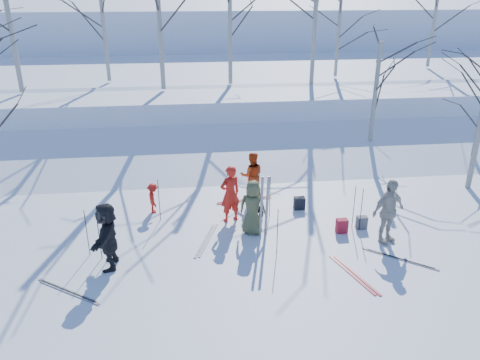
{
  "coord_description": "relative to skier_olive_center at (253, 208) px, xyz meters",
  "views": [
    {
      "loc": [
        -1.5,
        -11.28,
        6.69
      ],
      "look_at": [
        0.0,
        1.5,
        1.3
      ],
      "focal_mm": 35.0,
      "sensor_mm": 36.0,
      "label": 1
    }
  ],
  "objects": [
    {
      "name": "ski_pair_b",
      "position": [
        2.21,
        -2.42,
        -0.8
      ],
      "size": [
        1.26,
        2.01,
        0.02
      ],
      "primitive_type": null,
      "rotation": [
        0.0,
        0.0,
        0.3
      ],
      "color": "maroon",
      "rests_on": "ground"
    },
    {
      "name": "ski_pole_h",
      "position": [
        3.15,
        -0.22,
        -0.14
      ],
      "size": [
        0.02,
        0.02,
        1.34
      ],
      "primitive_type": "cylinder",
      "color": "black",
      "rests_on": "ground"
    },
    {
      "name": "ski_pole_d",
      "position": [
        3.0,
        -0.01,
        -0.14
      ],
      "size": [
        0.02,
        0.02,
        1.34
      ],
      "primitive_type": "cylinder",
      "color": "black",
      "rests_on": "ground"
    },
    {
      "name": "birch_plateau_b",
      "position": [
        6.17,
        12.36,
        3.32
      ],
      "size": [
        3.3,
        3.3,
        3.86
      ],
      "primitive_type": null,
      "color": "silver",
      "rests_on": "snow_plateau"
    },
    {
      "name": "ski_pole_f",
      "position": [
        -3.87,
        -0.57,
        -0.14
      ],
      "size": [
        0.02,
        0.02,
        1.34
      ],
      "primitive_type": "cylinder",
      "color": "black",
      "rests_on": "ground"
    },
    {
      "name": "birch_plateau_g",
      "position": [
        4.42,
        10.66,
        4.54
      ],
      "size": [
        5.01,
        5.01,
        6.3
      ],
      "primitive_type": null,
      "color": "silver",
      "rests_on": "snow_plateau"
    },
    {
      "name": "birch_plateau_d",
      "position": [
        12.59,
        14.85,
        4.18
      ],
      "size": [
        4.51,
        4.51,
        5.58
      ],
      "primitive_type": null,
      "color": "silver",
      "rests_on": "snow_plateau"
    },
    {
      "name": "skier_red_seated",
      "position": [
        -2.92,
        1.69,
        -0.33
      ],
      "size": [
        0.46,
        0.68,
        0.98
      ],
      "primitive_type": "imported",
      "rotation": [
        0.0,
        0.0,
        1.74
      ],
      "color": "red",
      "rests_on": "ground"
    },
    {
      "name": "skier_olive_center",
      "position": [
        0.0,
        0.0,
        0.0
      ],
      "size": [
        0.94,
        0.8,
        1.63
      ],
      "primitive_type": "imported",
      "rotation": [
        0.0,
        0.0,
        2.72
      ],
      "color": "#485030",
      "rests_on": "ground"
    },
    {
      "name": "snow_ramp",
      "position": [
        -0.26,
        6.41,
        -0.66
      ],
      "size": [
        70.0,
        9.49,
        4.12
      ],
      "primitive_type": "cube",
      "rotation": [
        0.3,
        0.0,
        0.0
      ],
      "color": "white",
      "rests_on": "ground"
    },
    {
      "name": "backpack_dark",
      "position": [
        1.72,
        1.39,
        -0.61
      ],
      "size": [
        0.34,
        0.24,
        0.4
      ],
      "primitive_type": "cube",
      "color": "black",
      "rests_on": "ground"
    },
    {
      "name": "upright_ski_right",
      "position": [
        0.37,
        -0.24,
        0.14
      ],
      "size": [
        0.1,
        0.23,
        1.89
      ],
      "primitive_type": "cube",
      "rotation": [
        0.1,
        0.0,
        0.13
      ],
      "color": "silver",
      "rests_on": "ground"
    },
    {
      "name": "snow_plateau",
      "position": [
        -0.26,
        16.41,
        0.19
      ],
      "size": [
        70.0,
        18.0,
        2.2
      ],
      "primitive_type": "cube",
      "color": "white",
      "rests_on": "ground"
    },
    {
      "name": "dog",
      "position": [
        0.26,
        1.06,
        -0.56
      ],
      "size": [
        0.64,
        0.58,
        0.51
      ],
      "primitive_type": "imported",
      "rotation": [
        0.0,
        0.0,
        4.07
      ],
      "color": "black",
      "rests_on": "ground"
    },
    {
      "name": "birch_plateau_c",
      "position": [
        -9.13,
        10.27,
        5.08
      ],
      "size": [
        5.78,
        5.78,
        7.39
      ],
      "primitive_type": null,
      "color": "silver",
      "rests_on": "snow_plateau"
    },
    {
      "name": "ground",
      "position": [
        -0.26,
        -0.59,
        -0.81
      ],
      "size": [
        120.0,
        120.0,
        0.0
      ],
      "primitive_type": "plane",
      "color": "white",
      "rests_on": "ground"
    },
    {
      "name": "birch_plateau_e",
      "position": [
        -5.57,
        12.53,
        4.09
      ],
      "size": [
        4.38,
        4.38,
        5.41
      ],
      "primitive_type": null,
      "color": "silver",
      "rests_on": "snow_plateau"
    },
    {
      "name": "ski_pair_c",
      "position": [
        3.66,
        -1.87,
        -0.8
      ],
      "size": [
        2.06,
        2.1,
        0.02
      ],
      "primitive_type": null,
      "rotation": [
        0.0,
        0.0,
        0.89
      ],
      "color": "silver",
      "rests_on": "ground"
    },
    {
      "name": "ski_pole_i",
      "position": [
        0.68,
        0.99,
        -0.14
      ],
      "size": [
        0.02,
        0.02,
        1.34
      ],
      "primitive_type": "cylinder",
      "color": "black",
      "rests_on": "ground"
    },
    {
      "name": "ski_pole_b",
      "position": [
        0.47,
        1.82,
        -0.14
      ],
      "size": [
        0.02,
        0.02,
        1.34
      ],
      "primitive_type": "cylinder",
      "color": "black",
      "rests_on": "ground"
    },
    {
      "name": "birch_edge_e",
      "position": [
        5.75,
        5.87,
        1.53
      ],
      "size": [
        3.88,
        3.88,
        4.69
      ],
      "primitive_type": null,
      "color": "silver",
      "rests_on": "ground"
    },
    {
      "name": "ski_pole_a",
      "position": [
        -4.5,
        -0.7,
        -0.14
      ],
      "size": [
        0.02,
        0.02,
        1.34
      ],
      "primitive_type": "cylinder",
      "color": "black",
      "rests_on": "ground"
    },
    {
      "name": "ski_pole_e",
      "position": [
        0.49,
        -1.23,
        -0.14
      ],
      "size": [
        0.02,
        0.02,
        1.34
      ],
      "primitive_type": "cylinder",
      "color": "black",
      "rests_on": "ground"
    },
    {
      "name": "backpack_grey",
      "position": [
        3.25,
        -0.1,
        -0.62
      ],
      "size": [
        0.3,
        0.2,
        0.38
      ],
      "primitive_type": "cube",
      "color": "#515358",
      "rests_on": "ground"
    },
    {
      "name": "ski_pole_j",
      "position": [
        0.13,
        1.63,
        -0.14
      ],
      "size": [
        0.02,
        0.02,
        1.34
      ],
      "primitive_type": "cylinder",
      "color": "black",
      "rests_on": "ground"
    },
    {
      "name": "upright_ski_left",
      "position": [
        0.2,
        -0.28,
        0.14
      ],
      "size": [
        0.09,
        0.16,
        1.9
      ],
      "primitive_type": "cube",
      "rotation": [
        0.07,
        0.0,
        0.15
      ],
      "color": "silver",
      "rests_on": "ground"
    },
    {
      "name": "backpack_red",
      "position": [
        2.59,
        -0.28,
        -0.6
      ],
      "size": [
        0.32,
        0.22,
        0.42
      ],
      "primitive_type": "cube",
      "color": "maroon",
      "rests_on": "ground"
    },
    {
      "name": "birch_plateau_f",
      "position": [
        0.45,
        11.03,
        4.46
      ],
      "size": [
        4.91,
        4.91,
        6.15
      ],
      "primitive_type": null,
      "color": "silver",
      "rests_on": "snow_plateau"
    },
    {
      "name": "ski_pair_d",
      "position": [
        -1.36,
        -0.3,
        -0.8
      ],
      "size": [
        1.35,
        2.02,
        0.02
      ],
      "primitive_type": null,
      "rotation": [
        0.0,
        0.0,
        -0.32
      ],
      "color": "silver",
      "rests_on": "ground"
    },
    {
      "name": "skier_cream_east",
      "position": [
        3.63,
        -0.91,
        0.12
      ],
      "size": [
        1.19,
        0.84,
        1.87
      ],
      "primitive_type": "imported",
      "rotation": [
        0.0,
        0.0,
        0.39
      ],
      "color": "beige",
      "rests_on": "ground"
    },
    {
      "name": "birch_plateau_a",
      "position": [
        -2.77,
        10.14,
        5.01
      ],
      "size": [
        5.68,
        5.68,
        7.26
      ],
      "primitive_type": null,
      "color": "silver",
      "rests_on": "snow_plateau"
    },
    {
      "name": "ski_pair_a",
      "position": [
        0.04,
        2.21,
        -0.8
      ],
      "size": [
        0.82,
        1.97,
        0.02
      ],
      "primitive_type": null,
      "rotation": [
        0.0,
        0.0,
        1.74
      ],
      "color": "maroon",
      "rests_on": "ground"
    },
    {
      "name": "ski_pair_e",
      "position": [
        -4.73,
        -2.31,
        -0.8
      ],
      "size": [
        1.99,
        2.09,
        0.02
      ],
      "primitive_type": null,
      "rotation": [
        0.0,
        0.0,
        0.96
      ],
      "color": "silver",
      "rests_on": "ground"
    },
    {
      "name": "ski_pole_g",
      "position": [
        -2.7,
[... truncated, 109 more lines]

